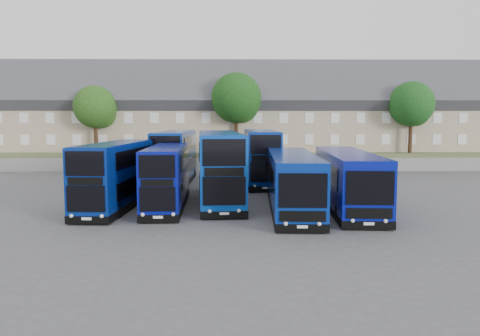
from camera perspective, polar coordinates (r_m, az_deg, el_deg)
name	(u,v)px	position (r m, az deg, el deg)	size (l,w,h in m)	color
ground	(206,214)	(29.11, -4.14, -5.62)	(120.00, 120.00, 0.00)	#494A4F
retaining_wall	(219,165)	(52.74, -2.62, 0.41)	(70.00, 0.40, 1.50)	slate
earth_bank	(221,156)	(62.68, -2.33, 1.52)	(80.00, 20.00, 2.00)	#4C5730
terrace_row	(268,113)	(58.63, 3.46, 6.68)	(66.00, 10.40, 11.20)	tan
dd_front_left	(116,176)	(31.86, -14.91, -0.99)	(3.10, 10.86, 4.27)	navy
dd_front_mid	(167,178)	(31.26, -8.91, -1.22)	(2.70, 10.20, 4.02)	#071087
dd_front_right	(219,168)	(32.93, -2.52, -0.03)	(3.72, 12.45, 4.88)	#093DA8
dd_rear_left	(175,158)	(42.90, -7.89, 1.19)	(2.85, 11.90, 4.72)	navy
dd_rear_right	(261,157)	(42.95, 2.55, 1.30)	(2.84, 12.06, 4.79)	navy
coach_east_a	(292,182)	(30.35, 6.37, -1.75)	(3.36, 13.39, 3.63)	navy
coach_east_b	(347,180)	(31.73, 12.94, -1.50)	(3.72, 13.59, 3.68)	#081394
tree_west	(97,109)	(55.80, -17.09, 6.94)	(4.80, 4.80, 7.65)	#382314
tree_mid	(238,100)	(54.12, -0.31, 8.31)	(5.76, 5.76, 9.18)	#382314
tree_east	(412,106)	(57.35, 20.27, 7.14)	(5.12, 5.12, 8.16)	#382314
tree_far	(438,105)	(66.11, 22.99, 7.12)	(5.44, 5.44, 8.67)	#382314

